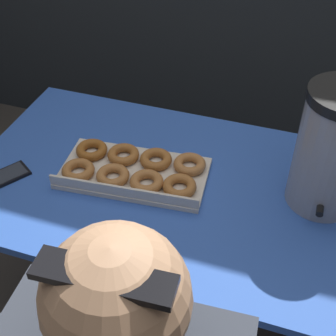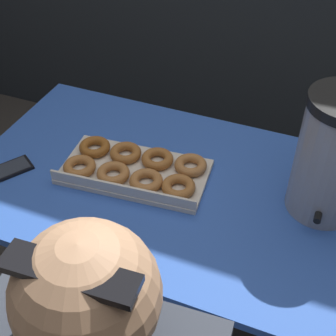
% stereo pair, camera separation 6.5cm
% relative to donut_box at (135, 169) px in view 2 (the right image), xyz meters
% --- Properties ---
extents(ground_plane, '(12.00, 12.00, 0.00)m').
position_rel_donut_box_xyz_m(ground_plane, '(0.16, 0.00, -0.77)').
color(ground_plane, '#3D3833').
extents(folding_table, '(1.36, 0.77, 0.75)m').
position_rel_donut_box_xyz_m(folding_table, '(0.16, 0.00, -0.07)').
color(folding_table, '#2D56B2').
rests_on(folding_table, ground).
extents(donut_box, '(0.48, 0.28, 0.05)m').
position_rel_donut_box_xyz_m(donut_box, '(0.00, 0.00, 0.00)').
color(donut_box, beige).
rests_on(donut_box, folding_table).
extents(coffee_urn, '(0.21, 0.24, 0.40)m').
position_rel_donut_box_xyz_m(coffee_urn, '(0.56, 0.08, 0.16)').
color(coffee_urn, '#939399').
rests_on(coffee_urn, folding_table).
extents(cell_phone, '(0.14, 0.16, 0.01)m').
position_rel_donut_box_xyz_m(cell_phone, '(-0.38, -0.14, -0.02)').
color(cell_phone, black).
rests_on(cell_phone, folding_table).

